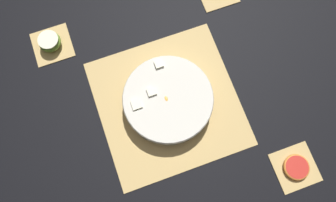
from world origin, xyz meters
TOP-DOWN VIEW (x-y plane):
  - ground_plane at (0.00, 0.00)m, footprint 6.00×6.00m
  - bamboo_mat_center at (-0.00, 0.00)m, footprint 0.42×0.42m
  - coaster_mat_near_left at (-0.31, -0.28)m, footprint 0.12×0.12m
  - coaster_mat_far_right at (0.31, 0.28)m, footprint 0.12×0.12m
  - fruit_salad_bowl at (0.00, -0.00)m, footprint 0.27×0.27m
  - apple_half at (0.31, 0.28)m, footprint 0.07×0.07m
  - grapefruit_slice at (-0.31, -0.28)m, footprint 0.08×0.08m

SIDE VIEW (x-z plane):
  - ground_plane at x=0.00m, z-range 0.00..0.00m
  - coaster_mat_near_left at x=-0.31m, z-range 0.00..0.01m
  - coaster_mat_far_right at x=0.31m, z-range 0.00..0.01m
  - bamboo_mat_center at x=0.00m, z-range 0.00..0.01m
  - grapefruit_slice at x=-0.31m, z-range 0.01..0.02m
  - apple_half at x=0.31m, z-range 0.01..0.05m
  - fruit_salad_bowl at x=0.00m, z-range 0.01..0.08m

